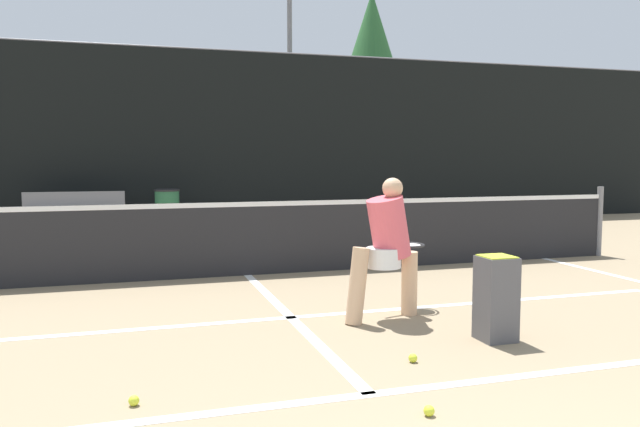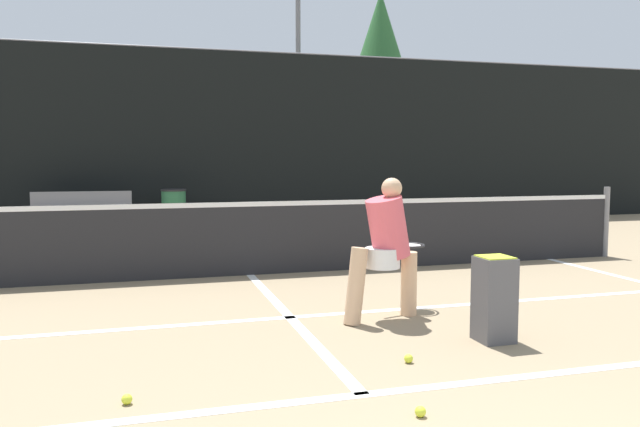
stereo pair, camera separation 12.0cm
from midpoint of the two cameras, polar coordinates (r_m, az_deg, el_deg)
court_baseline_near at (r=4.17m, az=4.78°, el=-16.18°), size 11.00×0.10×0.01m
court_service_line at (r=6.00m, az=-2.18°, el=-9.46°), size 8.25×0.10×0.01m
court_center_mark at (r=6.11m, az=-2.44°, el=-9.20°), size 0.10×4.26×0.01m
net at (r=8.07m, az=-6.02°, el=-2.04°), size 11.09×0.09×1.07m
fence_back at (r=13.74m, az=-10.33°, el=6.72°), size 24.00×0.06×3.84m
player_practicing at (r=5.87m, az=6.65°, el=-2.84°), size 1.06×0.77×1.34m
tennis_ball_scattered_1 at (r=4.16m, az=-16.42°, el=-15.98°), size 0.07×0.07×0.07m
tennis_ball_scattered_3 at (r=4.79m, az=8.83°, el=-12.98°), size 0.07×0.07×0.07m
tennis_ball_scattered_4 at (r=3.88m, az=10.08°, el=-17.40°), size 0.07×0.07×0.07m
ball_hopper at (r=5.39m, az=16.27°, el=-7.33°), size 0.28×0.28×0.71m
courtside_bench at (r=12.83m, az=-20.73°, el=0.17°), size 1.88×0.48×0.86m
trash_bin at (r=12.89m, az=-12.95°, el=0.24°), size 0.50×0.50×0.88m
parked_car at (r=18.19m, az=-20.62°, el=2.01°), size 1.82×4.53×1.48m
floodlight_mast at (r=20.96m, az=-1.84°, el=14.44°), size 1.10×0.24×7.58m
tree_east at (r=21.63m, az=5.69°, el=14.27°), size 2.64×2.64×7.03m
building_far at (r=32.20m, az=-13.71°, el=7.64°), size 36.00×2.40×5.99m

